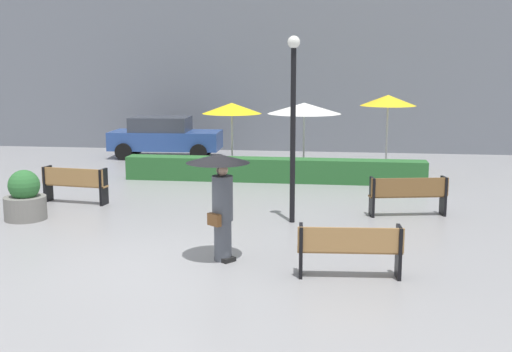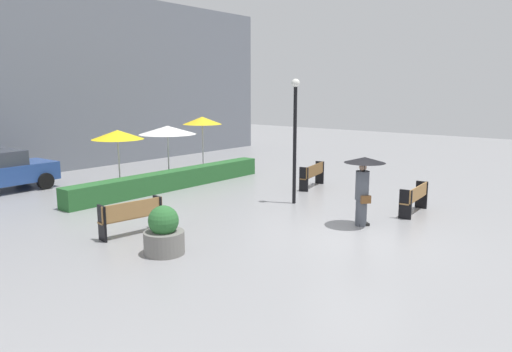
{
  "view_description": "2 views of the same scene",
  "coord_description": "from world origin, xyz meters",
  "px_view_note": "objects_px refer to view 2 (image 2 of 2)",
  "views": [
    {
      "loc": [
        2.95,
        -10.83,
        3.56
      ],
      "look_at": [
        0.99,
        3.77,
        0.97
      ],
      "focal_mm": 44.74,
      "sensor_mm": 36.0,
      "label": 1
    },
    {
      "loc": [
        -11.35,
        -5.83,
        3.84
      ],
      "look_at": [
        1.01,
        4.3,
        0.96
      ],
      "focal_mm": 33.83,
      "sensor_mm": 36.0,
      "label": 2
    }
  ],
  "objects_px": {
    "pedestrian_with_umbrella": "(363,178)",
    "patio_umbrella_white": "(168,130)",
    "lamp_post": "(295,129)",
    "bench_far_left": "(132,215)",
    "planter_pot": "(164,233)",
    "bench_near_right": "(415,197)",
    "patio_umbrella_yellow": "(118,135)",
    "patio_umbrella_yellow_far": "(202,121)",
    "bench_far_right": "(313,174)"
  },
  "relations": [
    {
      "from": "bench_far_left",
      "to": "bench_near_right",
      "type": "relative_size",
      "value": 1.0
    },
    {
      "from": "pedestrian_with_umbrella",
      "to": "patio_umbrella_yellow_far",
      "type": "distance_m",
      "value": 10.75
    },
    {
      "from": "lamp_post",
      "to": "planter_pot",
      "type": "bearing_deg",
      "value": -174.73
    },
    {
      "from": "bench_far_left",
      "to": "patio_umbrella_white",
      "type": "xyz_separation_m",
      "value": [
        5.61,
        5.06,
        1.62
      ]
    },
    {
      "from": "planter_pot",
      "to": "patio_umbrella_yellow",
      "type": "distance_m",
      "value": 8.04
    },
    {
      "from": "planter_pot",
      "to": "patio_umbrella_yellow_far",
      "type": "relative_size",
      "value": 0.45
    },
    {
      "from": "bench_near_right",
      "to": "planter_pot",
      "type": "height_order",
      "value": "planter_pot"
    },
    {
      "from": "bench_far_right",
      "to": "pedestrian_with_umbrella",
      "type": "bearing_deg",
      "value": -132.81
    },
    {
      "from": "bench_far_left",
      "to": "patio_umbrella_white",
      "type": "relative_size",
      "value": 0.75
    },
    {
      "from": "patio_umbrella_yellow",
      "to": "planter_pot",
      "type": "bearing_deg",
      "value": -117.81
    },
    {
      "from": "bench_far_right",
      "to": "patio_umbrella_yellow",
      "type": "height_order",
      "value": "patio_umbrella_yellow"
    },
    {
      "from": "patio_umbrella_white",
      "to": "planter_pot",
      "type": "bearing_deg",
      "value": -131.29
    },
    {
      "from": "bench_far_right",
      "to": "planter_pot",
      "type": "xyz_separation_m",
      "value": [
        -8.84,
        -1.53,
        -0.06
      ]
    },
    {
      "from": "bench_far_left",
      "to": "bench_far_right",
      "type": "relative_size",
      "value": 0.95
    },
    {
      "from": "bench_near_right",
      "to": "bench_far_right",
      "type": "distance_m",
      "value": 4.89
    },
    {
      "from": "bench_far_right",
      "to": "patio_umbrella_white",
      "type": "bearing_deg",
      "value": 117.7
    },
    {
      "from": "planter_pot",
      "to": "patio_umbrella_white",
      "type": "height_order",
      "value": "patio_umbrella_white"
    },
    {
      "from": "pedestrian_with_umbrella",
      "to": "patio_umbrella_white",
      "type": "height_order",
      "value": "patio_umbrella_white"
    },
    {
      "from": "patio_umbrella_white",
      "to": "lamp_post",
      "type": "bearing_deg",
      "value": -88.87
    },
    {
      "from": "bench_near_right",
      "to": "planter_pot",
      "type": "distance_m",
      "value": 8.06
    },
    {
      "from": "lamp_post",
      "to": "patio_umbrella_yellow_far",
      "type": "xyz_separation_m",
      "value": [
        2.55,
        6.99,
        -0.14
      ]
    },
    {
      "from": "patio_umbrella_yellow",
      "to": "patio_umbrella_white",
      "type": "xyz_separation_m",
      "value": [
        2.37,
        -0.09,
        0.03
      ]
    },
    {
      "from": "bench_far_left",
      "to": "pedestrian_with_umbrella",
      "type": "bearing_deg",
      "value": -42.81
    },
    {
      "from": "bench_near_right",
      "to": "planter_pot",
      "type": "bearing_deg",
      "value": 157.03
    },
    {
      "from": "bench_far_left",
      "to": "pedestrian_with_umbrella",
      "type": "distance_m",
      "value": 6.42
    },
    {
      "from": "bench_near_right",
      "to": "patio_umbrella_yellow",
      "type": "xyz_separation_m",
      "value": [
        -3.75,
        10.11,
        1.61
      ]
    },
    {
      "from": "bench_near_right",
      "to": "patio_umbrella_yellow",
      "type": "bearing_deg",
      "value": 110.36
    },
    {
      "from": "pedestrian_with_umbrella",
      "to": "lamp_post",
      "type": "xyz_separation_m",
      "value": [
        1.07,
        3.09,
        1.16
      ]
    },
    {
      "from": "planter_pot",
      "to": "patio_umbrella_white",
      "type": "relative_size",
      "value": 0.49
    },
    {
      "from": "lamp_post",
      "to": "bench_far_left",
      "type": "bearing_deg",
      "value": 167.79
    },
    {
      "from": "lamp_post",
      "to": "patio_umbrella_yellow",
      "type": "relative_size",
      "value": 1.8
    },
    {
      "from": "patio_umbrella_yellow",
      "to": "patio_umbrella_yellow_far",
      "type": "height_order",
      "value": "patio_umbrella_yellow_far"
    },
    {
      "from": "patio_umbrella_yellow",
      "to": "patio_umbrella_yellow_far",
      "type": "xyz_separation_m",
      "value": [
        5.04,
        0.59,
        0.26
      ]
    },
    {
      "from": "bench_far_left",
      "to": "patio_umbrella_yellow",
      "type": "xyz_separation_m",
      "value": [
        3.25,
        5.15,
        1.59
      ]
    },
    {
      "from": "bench_near_right",
      "to": "patio_umbrella_yellow_far",
      "type": "height_order",
      "value": "patio_umbrella_yellow_far"
    },
    {
      "from": "patio_umbrella_yellow",
      "to": "patio_umbrella_white",
      "type": "bearing_deg",
      "value": -2.1
    },
    {
      "from": "pedestrian_with_umbrella",
      "to": "patio_umbrella_yellow_far",
      "type": "bearing_deg",
      "value": 70.25
    },
    {
      "from": "lamp_post",
      "to": "bench_near_right",
      "type": "bearing_deg",
      "value": -71.25
    },
    {
      "from": "pedestrian_with_umbrella",
      "to": "lamp_post",
      "type": "bearing_deg",
      "value": 70.93
    },
    {
      "from": "bench_far_left",
      "to": "patio_umbrella_white",
      "type": "distance_m",
      "value": 7.73
    },
    {
      "from": "pedestrian_with_umbrella",
      "to": "patio_umbrella_white",
      "type": "relative_size",
      "value": 0.84
    },
    {
      "from": "pedestrian_with_umbrella",
      "to": "patio_umbrella_yellow",
      "type": "bearing_deg",
      "value": 98.55
    },
    {
      "from": "patio_umbrella_yellow",
      "to": "bench_far_right",
      "type": "bearing_deg",
      "value": -46.4
    },
    {
      "from": "pedestrian_with_umbrella",
      "to": "patio_umbrella_white",
      "type": "bearing_deg",
      "value": 84.27
    },
    {
      "from": "lamp_post",
      "to": "patio_umbrella_yellow",
      "type": "distance_m",
      "value": 6.87
    },
    {
      "from": "patio_umbrella_yellow",
      "to": "patio_umbrella_yellow_far",
      "type": "distance_m",
      "value": 5.08
    },
    {
      "from": "pedestrian_with_umbrella",
      "to": "lamp_post",
      "type": "height_order",
      "value": "lamp_post"
    },
    {
      "from": "bench_far_left",
      "to": "patio_umbrella_white",
      "type": "bearing_deg",
      "value": 42.07
    },
    {
      "from": "planter_pot",
      "to": "bench_near_right",
      "type": "bearing_deg",
      "value": -22.97
    },
    {
      "from": "pedestrian_with_umbrella",
      "to": "bench_near_right",
      "type": "bearing_deg",
      "value": -15.11
    }
  ]
}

